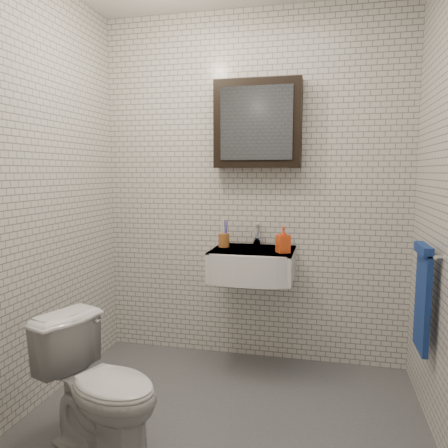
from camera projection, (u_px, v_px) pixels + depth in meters
name	position (u px, v px, depth m)	size (l,w,h in m)	color
ground	(219.00, 430.00, 2.33)	(2.20, 2.00, 0.01)	#515359
room_shell	(218.00, 153.00, 2.15)	(2.22, 2.02, 2.51)	silver
washbasin	(252.00, 264.00, 2.93)	(0.55, 0.50, 0.20)	white
faucet	(257.00, 236.00, 3.10)	(0.06, 0.20, 0.15)	silver
mirror_cabinet	(258.00, 124.00, 3.01)	(0.60, 0.15, 0.60)	black
towel_rail	(423.00, 293.00, 2.34)	(0.09, 0.30, 0.58)	silver
toothbrush_cup	(224.00, 239.00, 3.05)	(0.08, 0.08, 0.21)	#9E5B27
soap_bottle	(283.00, 240.00, 2.83)	(0.08, 0.08, 0.17)	orange
toilet	(101.00, 387.00, 2.13)	(0.37, 0.65, 0.66)	white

